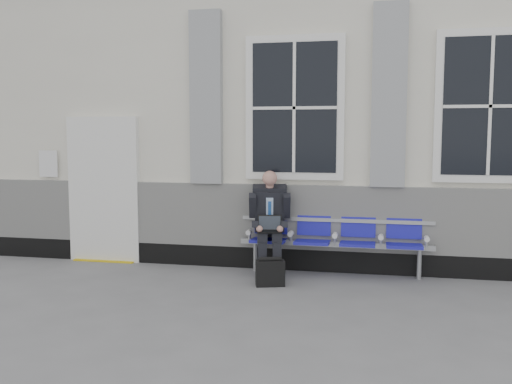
# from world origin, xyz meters

# --- Properties ---
(ground) EXTENTS (70.00, 70.00, 0.00)m
(ground) POSITION_xyz_m (0.00, 0.00, 0.00)
(ground) COLOR slate
(ground) RESTS_ON ground
(station_building) EXTENTS (14.40, 4.40, 4.49)m
(station_building) POSITION_xyz_m (-0.02, 3.47, 2.22)
(station_building) COLOR silver
(station_building) RESTS_ON ground
(bench) EXTENTS (2.60, 0.47, 0.91)m
(bench) POSITION_xyz_m (-1.57, 1.32, 0.55)
(bench) COLOR #9EA0A3
(bench) RESTS_ON ground
(businessman) EXTENTS (0.60, 0.80, 1.41)m
(businessman) POSITION_xyz_m (-2.44, 1.19, 0.76)
(businessman) COLOR black
(businessman) RESTS_ON ground
(briefcase) EXTENTS (0.39, 0.25, 0.37)m
(briefcase) POSITION_xyz_m (-2.32, 0.56, 0.17)
(briefcase) COLOR black
(briefcase) RESTS_ON ground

